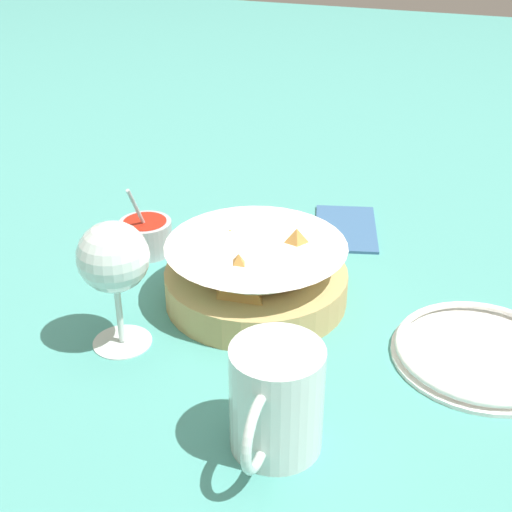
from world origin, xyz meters
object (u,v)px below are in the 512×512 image
at_px(wine_glass, 113,261).
at_px(beer_mug, 276,403).
at_px(food_basket, 257,275).
at_px(sauce_cup, 146,235).
at_px(side_plate, 481,352).

xyz_separation_m(wine_glass, beer_mug, (0.09, 0.21, -0.06)).
height_order(food_basket, wine_glass, wine_glass).
xyz_separation_m(sauce_cup, wine_glass, (0.20, 0.07, 0.08)).
height_order(food_basket, beer_mug, beer_mug).
height_order(sauce_cup, beer_mug, sauce_cup).
distance_m(food_basket, side_plate, 0.27).
bearing_deg(wine_glass, food_basket, 140.36).
bearing_deg(wine_glass, sauce_cup, -160.05).
xyz_separation_m(wine_glass, side_plate, (-0.11, 0.38, -0.10)).
relative_size(sauce_cup, side_plate, 0.56).
xyz_separation_m(sauce_cup, side_plate, (0.09, 0.45, -0.02)).
bearing_deg(food_basket, beer_mug, 23.64).
bearing_deg(food_basket, wine_glass, -39.64).
height_order(food_basket, side_plate, food_basket).
bearing_deg(beer_mug, wine_glass, -113.78).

